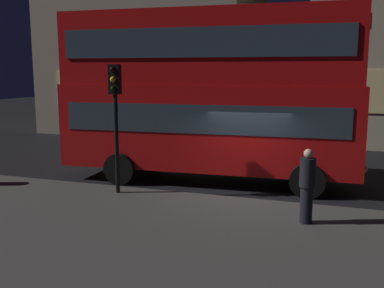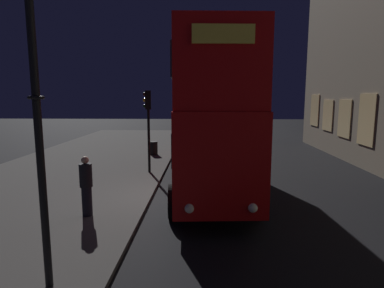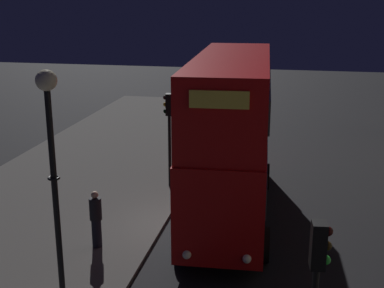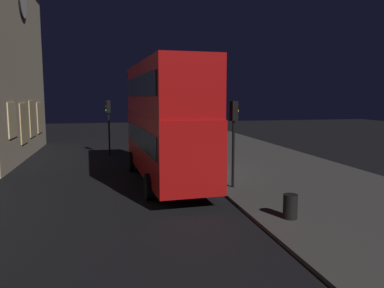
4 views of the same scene
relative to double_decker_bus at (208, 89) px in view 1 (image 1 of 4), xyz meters
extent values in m
plane|color=black|center=(1.63, -1.60, -3.12)|extent=(80.00, 80.00, 0.00)
cube|color=#423F3D|center=(1.63, -6.40, -3.06)|extent=(44.00, 8.78, 0.12)
cube|color=gray|center=(-7.03, 12.85, 4.29)|extent=(12.22, 9.92, 14.83)
cube|color=#F2D18C|center=(-10.70, 7.86, -0.48)|extent=(1.56, 0.06, 2.22)
cube|color=#F2D18C|center=(-8.25, 7.86, -0.70)|extent=(1.56, 0.06, 1.96)
cube|color=#F2D18C|center=(-5.81, 7.86, -0.73)|extent=(1.56, 0.06, 2.14)
cube|color=#F2D18C|center=(-3.36, 7.86, -0.62)|extent=(1.56, 0.06, 2.54)
cube|color=#F9E09E|center=(5.38, 7.92, -0.35)|extent=(1.79, 0.06, 1.99)
cube|color=#B20F0F|center=(0.00, 0.00, -1.22)|extent=(9.87, 3.01, 2.75)
cube|color=#B20F0F|center=(0.00, 0.00, 1.33)|extent=(9.68, 2.95, 2.34)
cube|color=#2D3842|center=(0.00, 0.00, -0.88)|extent=(9.10, 3.03, 0.90)
cube|color=#2D3842|center=(0.00, 0.00, 1.45)|extent=(9.10, 3.03, 0.90)
cube|color=#F2D84C|center=(4.81, 0.28, 1.97)|extent=(0.16, 1.48, 0.44)
sphere|color=white|center=(4.84, 1.08, -2.25)|extent=(0.24, 0.24, 0.24)
sphere|color=white|center=(4.93, -0.52, -2.25)|extent=(0.24, 0.24, 0.24)
cylinder|color=black|center=(3.23, 1.47, -2.60)|extent=(1.06, 0.30, 1.05)
cylinder|color=black|center=(3.38, -1.09, -2.60)|extent=(1.06, 0.30, 1.05)
cylinder|color=black|center=(-2.75, 1.12, -2.60)|extent=(1.06, 0.30, 1.05)
cylinder|color=black|center=(-2.61, -1.43, -2.60)|extent=(1.06, 0.30, 1.05)
cylinder|color=black|center=(-2.00, -2.68, -1.53)|extent=(0.12, 0.12, 2.93)
cube|color=black|center=(-2.00, -2.68, 0.36)|extent=(0.35, 0.30, 0.85)
sphere|color=black|center=(-1.98, -2.83, 0.63)|extent=(0.17, 0.17, 0.17)
sphere|color=orange|center=(-1.98, -2.83, 0.36)|extent=(0.17, 0.17, 0.17)
sphere|color=black|center=(-1.98, -2.83, 0.09)|extent=(0.17, 0.17, 0.17)
cylinder|color=black|center=(3.54, -3.63, -2.56)|extent=(0.30, 0.30, 0.89)
cylinder|color=black|center=(3.54, -3.63, -1.77)|extent=(0.37, 0.37, 0.69)
sphere|color=beige|center=(3.54, -3.63, -1.31)|extent=(0.22, 0.22, 0.22)
camera|label=1|loc=(4.20, -14.09, 0.60)|focal=41.29mm
camera|label=2|loc=(12.55, -0.20, 0.54)|focal=29.84mm
camera|label=3|loc=(17.13, 2.09, 4.41)|focal=48.51mm
camera|label=4|loc=(-17.39, 2.55, 1.00)|focal=35.03mm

